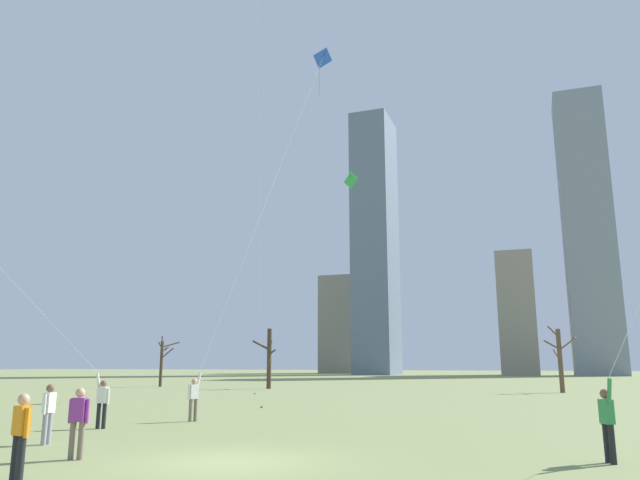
% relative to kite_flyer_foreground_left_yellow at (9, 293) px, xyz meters
% --- Properties ---
extents(ground_plane, '(400.00, 400.00, 0.00)m').
position_rel_kite_flyer_foreground_left_yellow_xyz_m(ground_plane, '(12.33, -4.77, -4.85)').
color(ground_plane, '#848E56').
extents(kite_flyer_foreground_left_yellow, '(18.23, 0.74, 15.90)m').
position_rel_kite_flyer_foreground_left_yellow_xyz_m(kite_flyer_foreground_left_yellow, '(0.00, 0.00, 0.00)').
color(kite_flyer_foreground_left_yellow, black).
rests_on(kite_flyer_foreground_left_yellow, ground).
extents(kite_flyer_midfield_right_blue, '(2.91, 9.11, 19.76)m').
position_rel_kite_flyer_foreground_left_yellow_xyz_m(kite_flyer_midfield_right_blue, '(6.79, 4.92, -0.44)').
color(kite_flyer_midfield_right_blue, '#726656').
rests_on(kite_flyer_midfield_right_blue, ground).
extents(bystander_far_off_by_trees, '(0.26, 0.50, 1.62)m').
position_rel_kite_flyer_foreground_left_yellow_xyz_m(bystander_far_off_by_trees, '(6.16, -3.89, -3.95)').
color(bystander_far_off_by_trees, gray).
rests_on(bystander_far_off_by_trees, ground).
extents(bystander_watching_nearby, '(0.50, 0.27, 1.62)m').
position_rel_kite_flyer_foreground_left_yellow_xyz_m(bystander_watching_nearby, '(8.81, -5.71, -3.95)').
color(bystander_watching_nearby, '#726656').
rests_on(bystander_watching_nearby, ground).
extents(bystander_strolling_midfield, '(0.49, 0.29, 1.62)m').
position_rel_kite_flyer_foreground_left_yellow_xyz_m(bystander_strolling_midfield, '(9.72, -8.26, -3.95)').
color(bystander_strolling_midfield, black).
rests_on(bystander_strolling_midfield, ground).
extents(distant_kite_high_overhead_green, '(8.14, 0.36, 16.18)m').
position_rel_kite_flyer_foreground_left_yellow_xyz_m(distant_kite_high_overhead_green, '(6.28, 23.26, 9.69)').
color(distant_kite_high_overhead_green, green).
rests_on(distant_kite_high_overhead_green, ground).
extents(bare_tree_left_of_center, '(1.79, 3.26, 4.82)m').
position_rel_kite_flyer_foreground_left_yellow_xyz_m(bare_tree_left_of_center, '(-15.90, 33.42, -2.26)').
color(bare_tree_left_of_center, '#423326').
rests_on(bare_tree_left_of_center, ground).
extents(bare_tree_right_of_center, '(2.39, 2.51, 5.33)m').
position_rel_kite_flyer_foreground_left_yellow_xyz_m(bare_tree_right_of_center, '(-3.98, 32.52, -2.03)').
color(bare_tree_right_of_center, '#423326').
rests_on(bare_tree_right_of_center, ground).
extents(bare_tree_leftmost, '(2.39, 2.83, 5.20)m').
position_rel_kite_flyer_foreground_left_yellow_xyz_m(bare_tree_leftmost, '(20.52, 33.42, -2.21)').
color(bare_tree_leftmost, brown).
rests_on(bare_tree_leftmost, ground).
extents(skyline_short_annex, '(8.01, 11.85, 56.12)m').
position_rel_kite_flyer_foreground_left_yellow_xyz_m(skyline_short_annex, '(-12.85, 105.49, 23.21)').
color(skyline_short_annex, slate).
rests_on(skyline_short_annex, ground).
extents(skyline_tall_tower, '(10.60, 10.94, 22.91)m').
position_rel_kite_flyer_foreground_left_yellow_xyz_m(skyline_tall_tower, '(-24.43, 120.74, 6.60)').
color(skyline_tall_tower, gray).
rests_on(skyline_tall_tower, ground).
extents(skyline_squat_block, '(7.03, 11.50, 24.14)m').
position_rel_kite_flyer_foreground_left_yellow_xyz_m(skyline_squat_block, '(15.41, 109.00, 7.22)').
color(skyline_squat_block, gray).
rests_on(skyline_squat_block, ground).
extents(skyline_mid_tower_right, '(9.10, 9.67, 56.22)m').
position_rel_kite_flyer_foreground_left_yellow_xyz_m(skyline_mid_tower_right, '(29.65, 108.77, 23.26)').
color(skyline_mid_tower_right, gray).
rests_on(skyline_mid_tower_right, ground).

